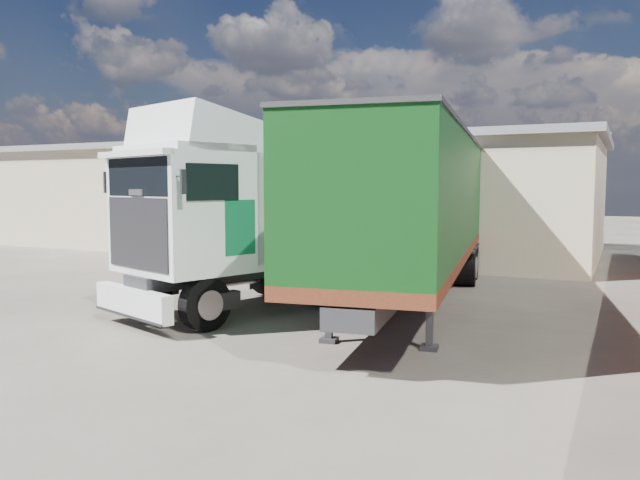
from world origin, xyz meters
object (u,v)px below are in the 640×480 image
at_px(tractor_unit, 221,229).
at_px(panel_van, 294,238).
at_px(box_trailer, 413,202).
at_px(bare_tree, 158,114).
at_px(orange_skip, 166,240).

xyz_separation_m(tractor_unit, panel_van, (-2.91, 9.12, -1.03)).
xyz_separation_m(box_trailer, panel_van, (-6.86, 5.90, -1.69)).
relative_size(bare_tree, panel_van, 1.68).
distance_m(box_trailer, panel_van, 9.21).
xyz_separation_m(bare_tree, tractor_unit, (18.90, -19.78, -5.78)).
bearing_deg(tractor_unit, panel_van, 126.24).
bearing_deg(orange_skip, box_trailer, -10.70).
bearing_deg(box_trailer, panel_van, 130.10).
relative_size(bare_tree, orange_skip, 2.78).
bearing_deg(orange_skip, bare_tree, 143.03).
height_order(bare_tree, orange_skip, bare_tree).
height_order(panel_van, orange_skip, panel_van).
xyz_separation_m(bare_tree, orange_skip, (10.00, -11.31, -7.07)).
relative_size(panel_van, orange_skip, 1.65).
relative_size(box_trailer, orange_skip, 4.10).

